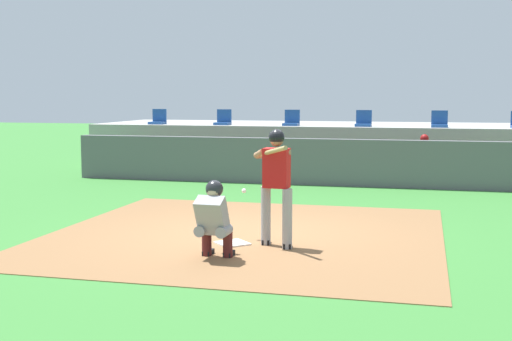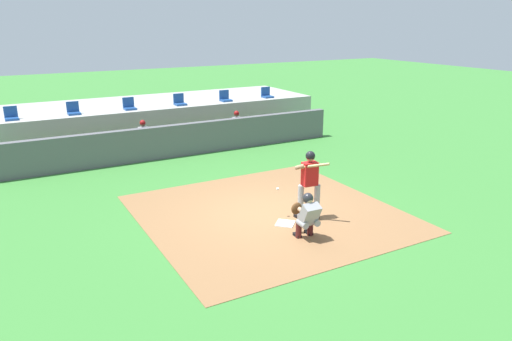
% 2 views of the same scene
% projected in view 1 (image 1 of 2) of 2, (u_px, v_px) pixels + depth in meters
% --- Properties ---
extents(ground_plane, '(80.00, 80.00, 0.00)m').
position_uv_depth(ground_plane, '(246.00, 234.00, 11.20)').
color(ground_plane, '#387A33').
extents(dirt_infield, '(6.40, 6.40, 0.01)m').
position_uv_depth(dirt_infield, '(246.00, 234.00, 11.20)').
color(dirt_infield, olive).
rests_on(dirt_infield, ground).
extents(home_plate, '(0.62, 0.62, 0.02)m').
position_uv_depth(home_plate, '(232.00, 243.00, 10.42)').
color(home_plate, white).
rests_on(home_plate, dirt_infield).
extents(batter_at_plate, '(0.66, 0.79, 1.80)m').
position_uv_depth(batter_at_plate, '(276.00, 180.00, 10.14)').
color(batter_at_plate, '#99999E').
rests_on(batter_at_plate, ground).
extents(catcher_crouched, '(0.49, 1.76, 1.13)m').
position_uv_depth(catcher_crouched, '(214.00, 216.00, 9.48)').
color(catcher_crouched, gray).
rests_on(catcher_crouched, ground).
extents(dugout_wall, '(13.00, 0.30, 1.20)m').
position_uv_depth(dugout_wall, '(311.00, 162.00, 17.39)').
color(dugout_wall, '#59595E').
rests_on(dugout_wall, ground).
extents(dugout_bench, '(11.80, 0.44, 0.45)m').
position_uv_depth(dugout_bench, '(317.00, 172.00, 18.40)').
color(dugout_bench, olive).
rests_on(dugout_bench, ground).
extents(dugout_player_0, '(0.49, 0.70, 1.30)m').
position_uv_depth(dugout_player_0, '(276.00, 155.00, 18.47)').
color(dugout_player_0, '#939399').
rests_on(dugout_player_0, ground).
extents(dugout_player_1, '(0.49, 0.70, 1.30)m').
position_uv_depth(dugout_player_1, '(424.00, 158.00, 17.50)').
color(dugout_player_1, '#939399').
rests_on(dugout_player_1, ground).
extents(stands_platform, '(15.00, 4.40, 1.40)m').
position_uv_depth(stands_platform, '(333.00, 146.00, 21.62)').
color(stands_platform, '#9E9E99').
rests_on(stands_platform, ground).
extents(stadium_seat_0, '(0.46, 0.46, 0.48)m').
position_uv_depth(stadium_seat_0, '(158.00, 120.00, 21.38)').
color(stadium_seat_0, '#1E478C').
rests_on(stadium_seat_0, stands_platform).
extents(stadium_seat_1, '(0.46, 0.46, 0.48)m').
position_uv_depth(stadium_seat_1, '(223.00, 121.00, 20.85)').
color(stadium_seat_1, '#1E478C').
rests_on(stadium_seat_1, stands_platform).
extents(stadium_seat_2, '(0.46, 0.46, 0.48)m').
position_uv_depth(stadium_seat_2, '(292.00, 121.00, 20.33)').
color(stadium_seat_2, '#1E478C').
rests_on(stadium_seat_2, stands_platform).
extents(stadium_seat_3, '(0.46, 0.46, 0.48)m').
position_uv_depth(stadium_seat_3, '(364.00, 122.00, 19.80)').
color(stadium_seat_3, '#1E478C').
rests_on(stadium_seat_3, stands_platform).
extents(stadium_seat_4, '(0.46, 0.46, 0.48)m').
position_uv_depth(stadium_seat_4, '(439.00, 123.00, 19.27)').
color(stadium_seat_4, '#1E478C').
rests_on(stadium_seat_4, stands_platform).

